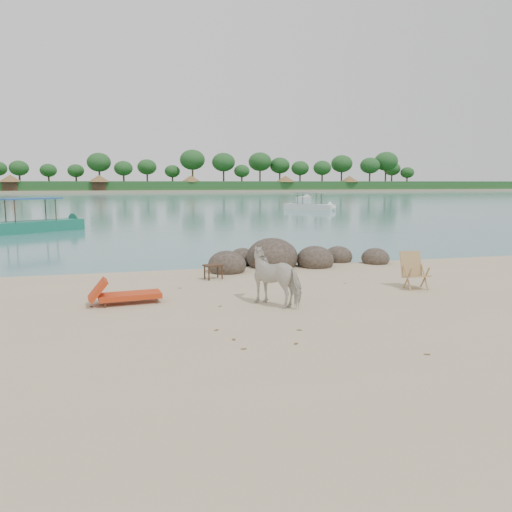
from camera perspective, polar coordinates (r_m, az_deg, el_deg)
The scene contains 12 objects.
water at distance 100.18m, azimuth -12.80°, elevation 6.60°, with size 400.00×400.00×0.00m, color #3D727A.
far_shore at distance 180.15m, azimuth -13.53°, elevation 7.30°, with size 420.00×90.00×1.40m, color tan.
far_scenery at distance 146.83m, azimuth -13.36°, elevation 8.33°, with size 420.00×18.00×9.50m.
boulders at distance 17.02m, azimuth 3.30°, elevation -0.41°, with size 6.48×2.95×1.30m.
cow at distance 11.61m, azimuth 2.42°, elevation -2.48°, with size 0.71×1.55×1.31m, color silver.
side_table at distance 14.66m, azimuth -4.89°, elevation -1.95°, with size 0.54×0.35×0.44m, color #2E2212, non-canonical shape.
lounge_chair at distance 12.11m, azimuth -14.22°, elevation -4.15°, with size 1.78×0.62×0.54m, color red, non-canonical shape.
deck_chair at distance 13.92m, azimuth 17.87°, elevation -1.75°, with size 0.63×0.69×0.98m, color tan, non-canonical shape.
boat_near at distance 31.97m, azimuth -24.38°, elevation 5.47°, with size 6.64×1.49×3.23m, color #197058, non-canonical shape.
boat_mid at distance 53.06m, azimuth 6.12°, elevation 6.93°, with size 6.15×1.38×3.00m, color silver, non-canonical shape.
boat_far at distance 81.93m, azimuth 5.49°, elevation 6.65°, with size 5.95×1.34×0.69m, color silver, non-canonical shape.
dead_leaves at distance 10.78m, azimuth -0.09°, elevation -6.88°, with size 6.86×6.38×0.00m.
Camera 1 is at (-2.76, -10.10, 2.85)m, focal length 35.00 mm.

